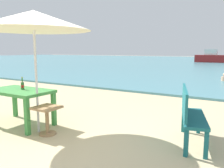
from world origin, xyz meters
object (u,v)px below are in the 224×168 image
(picnic_table_green, at_px, (19,95))
(beer_bottle_amber, at_px, (22,85))
(patio_umbrella, at_px, (34,21))
(bench_teal_center, at_px, (190,112))
(boat_sailboat, at_px, (213,58))
(side_table_wood, at_px, (47,116))

(picnic_table_green, xyz_separation_m, beer_bottle_amber, (0.05, 0.05, 0.20))
(picnic_table_green, height_order, patio_umbrella, patio_umbrella)
(picnic_table_green, xyz_separation_m, bench_teal_center, (3.32, 0.83, -0.11))
(beer_bottle_amber, xyz_separation_m, boat_sailboat, (0.05, 28.17, -0.19))
(picnic_table_green, bearing_deg, beer_bottle_amber, 43.07)
(picnic_table_green, height_order, bench_teal_center, bench_teal_center)
(beer_bottle_amber, bearing_deg, picnic_table_green, -136.93)
(picnic_table_green, xyz_separation_m, boat_sailboat, (0.10, 28.22, 0.01))
(beer_bottle_amber, bearing_deg, boat_sailboat, 89.90)
(beer_bottle_amber, distance_m, boat_sailboat, 28.17)
(patio_umbrella, bearing_deg, beer_bottle_amber, 165.50)
(picnic_table_green, bearing_deg, side_table_wood, -7.68)
(beer_bottle_amber, bearing_deg, bench_teal_center, 13.44)
(bench_teal_center, bearing_deg, side_table_wood, -158.18)
(beer_bottle_amber, xyz_separation_m, side_table_wood, (0.88, -0.17, -0.50))
(beer_bottle_amber, distance_m, side_table_wood, 1.03)
(bench_teal_center, bearing_deg, patio_umbrella, -160.43)
(patio_umbrella, xyz_separation_m, side_table_wood, (0.26, -0.01, -1.76))
(picnic_table_green, relative_size, patio_umbrella, 0.61)
(side_table_wood, bearing_deg, picnic_table_green, 172.32)
(bench_teal_center, xyz_separation_m, boat_sailboat, (-3.21, 27.39, 0.12))
(picnic_table_green, bearing_deg, bench_teal_center, 14.03)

